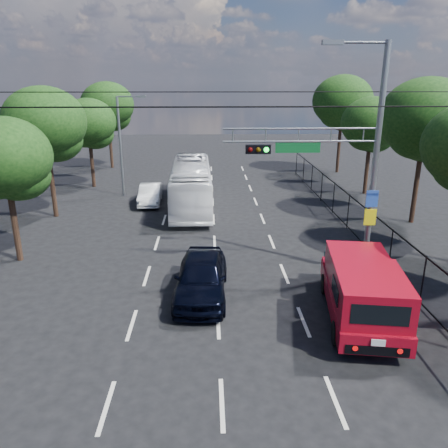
{
  "coord_description": "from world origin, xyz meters",
  "views": [
    {
      "loc": [
        -0.29,
        -9.36,
        8.06
      ],
      "look_at": [
        0.3,
        6.56,
        2.8
      ],
      "focal_mm": 35.0,
      "sensor_mm": 36.0,
      "label": 1
    }
  ],
  "objects_px": {
    "white_bus": "(191,185)",
    "white_van": "(150,194)",
    "navy_hatchback": "(201,277)",
    "red_pickup": "(362,289)",
    "signal_mast": "(346,154)"
  },
  "relations": [
    {
      "from": "navy_hatchback",
      "to": "white_van",
      "type": "height_order",
      "value": "navy_hatchback"
    },
    {
      "from": "signal_mast",
      "to": "navy_hatchback",
      "type": "distance_m",
      "value": 7.61
    },
    {
      "from": "navy_hatchback",
      "to": "white_van",
      "type": "bearing_deg",
      "value": 108.04
    },
    {
      "from": "white_bus",
      "to": "white_van",
      "type": "xyz_separation_m",
      "value": [
        -2.85,
        0.75,
        -0.82
      ]
    },
    {
      "from": "red_pickup",
      "to": "navy_hatchback",
      "type": "distance_m",
      "value": 5.94
    },
    {
      "from": "red_pickup",
      "to": "navy_hatchback",
      "type": "height_order",
      "value": "red_pickup"
    },
    {
      "from": "white_bus",
      "to": "white_van",
      "type": "height_order",
      "value": "white_bus"
    },
    {
      "from": "signal_mast",
      "to": "white_van",
      "type": "xyz_separation_m",
      "value": [
        -9.55,
        11.74,
        -4.58
      ]
    },
    {
      "from": "red_pickup",
      "to": "navy_hatchback",
      "type": "bearing_deg",
      "value": 160.56
    },
    {
      "from": "signal_mast",
      "to": "red_pickup",
      "type": "distance_m",
      "value": 5.63
    },
    {
      "from": "white_van",
      "to": "navy_hatchback",
      "type": "bearing_deg",
      "value": -76.98
    },
    {
      "from": "white_van",
      "to": "white_bus",
      "type": "bearing_deg",
      "value": -16.68
    },
    {
      "from": "red_pickup",
      "to": "white_bus",
      "type": "xyz_separation_m",
      "value": [
        -6.41,
        14.89,
        0.29
      ]
    },
    {
      "from": "signal_mast",
      "to": "white_van",
      "type": "height_order",
      "value": "signal_mast"
    },
    {
      "from": "red_pickup",
      "to": "white_van",
      "type": "bearing_deg",
      "value": 120.61
    }
  ]
}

